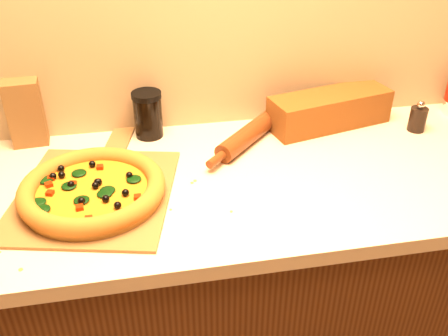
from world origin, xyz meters
The scene contains 9 objects.
cabinet centered at (0.00, 1.43, 0.43)m, with size 2.80×0.65×0.86m, color #45220E.
countertop centered at (0.00, 1.43, 0.88)m, with size 2.84×0.68×0.04m, color beige.
pizza_peel centered at (-0.34, 1.42, 0.90)m, with size 0.47×0.62×0.01m.
pizza centered at (-0.35, 1.38, 0.93)m, with size 0.36×0.36×0.05m.
pepper_grinder centered at (0.64, 1.58, 0.94)m, with size 0.05×0.05×0.10m.
rolling_pin centered at (0.10, 1.60, 0.93)m, with size 0.31×0.32×0.06m.
bread_bag centered at (0.38, 1.67, 0.95)m, with size 0.39×0.13×0.11m, color brown.
paper_bag centered at (-0.54, 1.72, 1.00)m, with size 0.10×0.08×0.20m, color brown.
dark_jar centered at (-0.19, 1.70, 0.97)m, with size 0.09×0.09×0.14m.
Camera 1 is at (-0.21, 0.31, 1.64)m, focal length 40.00 mm.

